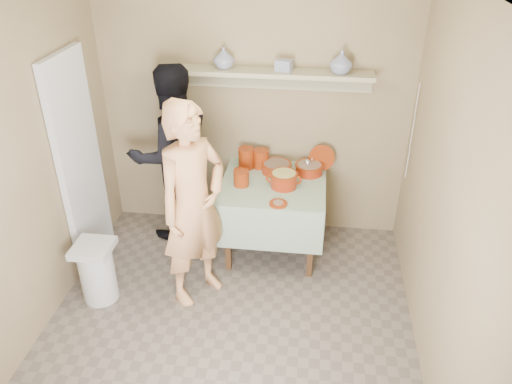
# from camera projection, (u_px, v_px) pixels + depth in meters

# --- Properties ---
(ground) EXTENTS (3.50, 3.50, 0.00)m
(ground) POSITION_uv_depth(u_px,v_px,m) (226.00, 340.00, 3.98)
(ground) COLOR #665A50
(ground) RESTS_ON ground
(tile_panel) EXTENTS (0.06, 0.70, 2.00)m
(tile_panel) POSITION_uv_depth(u_px,v_px,m) (80.00, 165.00, 4.45)
(tile_panel) COLOR silver
(tile_panel) RESTS_ON ground
(plate_stack_a) EXTENTS (0.16, 0.16, 0.21)m
(plate_stack_a) POSITION_uv_depth(u_px,v_px,m) (246.00, 158.00, 4.88)
(plate_stack_a) COLOR maroon
(plate_stack_a) RESTS_ON serving_table
(plate_stack_b) EXTENTS (0.15, 0.15, 0.18)m
(plate_stack_b) POSITION_uv_depth(u_px,v_px,m) (261.00, 159.00, 4.89)
(plate_stack_b) COLOR maroon
(plate_stack_b) RESTS_ON serving_table
(bowl_stack) EXTENTS (0.14, 0.14, 0.14)m
(bowl_stack) POSITION_uv_depth(u_px,v_px,m) (241.00, 178.00, 4.58)
(bowl_stack) COLOR maroon
(bowl_stack) RESTS_ON serving_table
(empty_bowl) EXTENTS (0.15, 0.15, 0.04)m
(empty_bowl) POSITION_uv_depth(u_px,v_px,m) (241.00, 172.00, 4.80)
(empty_bowl) COLOR maroon
(empty_bowl) RESTS_ON serving_table
(propped_lid) EXTENTS (0.26, 0.13, 0.25)m
(propped_lid) POSITION_uv_depth(u_px,v_px,m) (322.00, 158.00, 4.84)
(propped_lid) COLOR maroon
(propped_lid) RESTS_ON serving_table
(vase_right) EXTENTS (0.24, 0.24, 0.20)m
(vase_right) POSITION_uv_depth(u_px,v_px,m) (341.00, 62.00, 4.36)
(vase_right) COLOR navy
(vase_right) RESTS_ON wall_shelf
(vase_left) EXTENTS (0.24, 0.24, 0.19)m
(vase_left) POSITION_uv_depth(u_px,v_px,m) (224.00, 58.00, 4.50)
(vase_left) COLOR navy
(vase_left) RESTS_ON wall_shelf
(ceramic_box) EXTENTS (0.17, 0.14, 0.10)m
(ceramic_box) POSITION_uv_depth(u_px,v_px,m) (284.00, 65.00, 4.45)
(ceramic_box) COLOR navy
(ceramic_box) RESTS_ON wall_shelf
(person_cook) EXTENTS (0.73, 0.78, 1.79)m
(person_cook) POSITION_uv_depth(u_px,v_px,m) (193.00, 206.00, 4.04)
(person_cook) COLOR tan
(person_cook) RESTS_ON ground
(person_helper) EXTENTS (1.11, 1.05, 1.80)m
(person_helper) POSITION_uv_depth(u_px,v_px,m) (173.00, 155.00, 4.86)
(person_helper) COLOR black
(person_helper) RESTS_ON ground
(room_shell) EXTENTS (3.04, 3.54, 2.62)m
(room_shell) POSITION_uv_depth(u_px,v_px,m) (218.00, 159.00, 3.17)
(room_shell) COLOR #917C59
(room_shell) RESTS_ON ground
(serving_table) EXTENTS (0.97, 0.97, 0.76)m
(serving_table) POSITION_uv_depth(u_px,v_px,m) (273.00, 193.00, 4.73)
(serving_table) COLOR #4C2D16
(serving_table) RESTS_ON ground
(cazuela_meat_a) EXTENTS (0.30, 0.30, 0.10)m
(cazuela_meat_a) POSITION_uv_depth(u_px,v_px,m) (276.00, 167.00, 4.81)
(cazuela_meat_a) COLOR maroon
(cazuela_meat_a) RESTS_ON serving_table
(cazuela_meat_b) EXTENTS (0.28, 0.28, 0.10)m
(cazuela_meat_b) POSITION_uv_depth(u_px,v_px,m) (309.00, 168.00, 4.79)
(cazuela_meat_b) COLOR maroon
(cazuela_meat_b) RESTS_ON serving_table
(ladle) EXTENTS (0.08, 0.26, 0.19)m
(ladle) POSITION_uv_depth(u_px,v_px,m) (308.00, 162.00, 4.78)
(ladle) COLOR silver
(ladle) RESTS_ON cazuela_meat_b
(cazuela_rice) EXTENTS (0.33, 0.25, 0.14)m
(cazuela_rice) POSITION_uv_depth(u_px,v_px,m) (284.00, 179.00, 4.55)
(cazuela_rice) COLOR maroon
(cazuela_rice) RESTS_ON serving_table
(front_plate) EXTENTS (0.16, 0.16, 0.03)m
(front_plate) POSITION_uv_depth(u_px,v_px,m) (278.00, 203.00, 4.31)
(front_plate) COLOR maroon
(front_plate) RESTS_ON serving_table
(wall_shelf) EXTENTS (1.80, 0.25, 0.21)m
(wall_shelf) POSITION_uv_depth(u_px,v_px,m) (274.00, 75.00, 4.54)
(wall_shelf) COLOR tan
(wall_shelf) RESTS_ON room_shell
(trash_bin) EXTENTS (0.32, 0.32, 0.56)m
(trash_bin) POSITION_uv_depth(u_px,v_px,m) (97.00, 271.00, 4.28)
(trash_bin) COLOR silver
(trash_bin) RESTS_ON ground
(electrical_cord) EXTENTS (0.01, 0.05, 0.90)m
(electrical_cord) POSITION_uv_depth(u_px,v_px,m) (412.00, 132.00, 4.46)
(electrical_cord) COLOR silver
(electrical_cord) RESTS_ON wall_shelf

